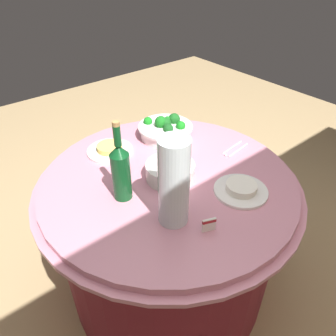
{
  "coord_description": "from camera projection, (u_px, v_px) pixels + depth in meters",
  "views": [
    {
      "loc": [
        0.7,
        0.86,
        1.59
      ],
      "look_at": [
        0.0,
        0.0,
        0.79
      ],
      "focal_mm": 34.5,
      "sensor_mm": 36.0,
      "label": 1
    }
  ],
  "objects": [
    {
      "name": "ground_plane",
      "position": [
        168.0,
        281.0,
        1.83
      ],
      "size": [
        6.0,
        6.0,
        0.0
      ],
      "primitive_type": "plane",
      "color": "tan"
    },
    {
      "name": "buffet_table",
      "position": [
        168.0,
        235.0,
        1.61
      ],
      "size": [
        1.16,
        1.16,
        0.74
      ],
      "color": "maroon",
      "rests_on": "ground_plane"
    },
    {
      "name": "broccoli_bowl",
      "position": [
        166.0,
        129.0,
        1.66
      ],
      "size": [
        0.28,
        0.28,
        0.11
      ],
      "color": "white",
      "rests_on": "buffet_table"
    },
    {
      "name": "plate_stack",
      "position": [
        170.0,
        171.0,
        1.38
      ],
      "size": [
        0.21,
        0.21,
        0.07
      ],
      "color": "white",
      "rests_on": "buffet_table"
    },
    {
      "name": "wine_bottle",
      "position": [
        121.0,
        170.0,
        1.22
      ],
      "size": [
        0.07,
        0.07,
        0.34
      ],
      "color": "#0F471F",
      "rests_on": "buffet_table"
    },
    {
      "name": "decorative_fruit_vase",
      "position": [
        174.0,
        187.0,
        1.1
      ],
      "size": [
        0.11,
        0.11,
        0.34
      ],
      "color": "silver",
      "rests_on": "buffet_table"
    },
    {
      "name": "serving_tongs",
      "position": [
        234.0,
        149.0,
        1.57
      ],
      "size": [
        0.17,
        0.07,
        0.01
      ],
      "color": "silver",
      "rests_on": "buffet_table"
    },
    {
      "name": "food_plate_noodles",
      "position": [
        110.0,
        149.0,
        1.56
      ],
      "size": [
        0.22,
        0.22,
        0.04
      ],
      "color": "white",
      "rests_on": "buffet_table"
    },
    {
      "name": "food_plate_rice",
      "position": [
        241.0,
        189.0,
        1.31
      ],
      "size": [
        0.22,
        0.22,
        0.04
      ],
      "color": "white",
      "rests_on": "buffet_table"
    },
    {
      "name": "label_placard_front",
      "position": [
        209.0,
        224.0,
        1.13
      ],
      "size": [
        0.05,
        0.03,
        0.05
      ],
      "color": "white",
      "rests_on": "buffet_table"
    }
  ]
}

